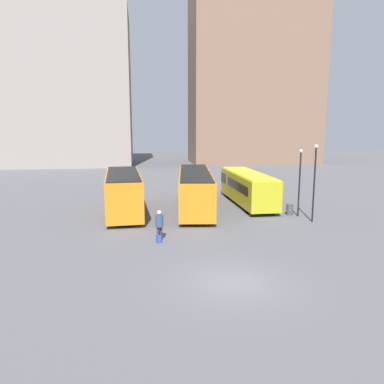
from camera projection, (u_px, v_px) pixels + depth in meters
ground_plane at (232, 282)px, 16.54m from camera, size 160.00×160.00×0.00m
building_block_left at (49, 89)px, 64.11m from camera, size 27.45×13.89×26.02m
building_block_right at (255, 73)px, 68.37m from camera, size 23.23×11.03×32.63m
bus_0 at (123, 191)px, 29.45m from camera, size 3.17×9.94×3.19m
bus_1 at (195, 188)px, 30.97m from camera, size 3.94×12.33×3.10m
bus_2 at (247, 187)px, 32.82m from camera, size 2.56×10.08×2.78m
traveler at (159, 223)px, 22.39m from camera, size 0.61×0.61×1.84m
suitcase at (159, 239)px, 22.02m from camera, size 0.31×0.37×0.72m
lamp_post_0 at (315, 177)px, 26.36m from camera, size 0.28×0.28×5.54m
lamp_post_1 at (300, 177)px, 28.05m from camera, size 0.28×0.28×5.10m
trash_bin at (290, 209)px, 28.93m from camera, size 0.52×0.52×0.85m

